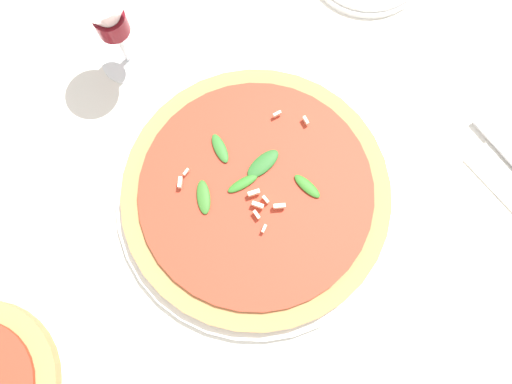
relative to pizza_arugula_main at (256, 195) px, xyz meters
name	(u,v)px	position (x,y,z in m)	size (l,w,h in m)	color
ground_plane	(278,214)	(0.03, 0.01, -0.02)	(6.00, 6.00, 0.00)	silver
pizza_arugula_main	(256,195)	(0.00, 0.00, 0.00)	(0.35, 0.35, 0.05)	white
wine_glass	(108,16)	(-0.26, -0.02, 0.08)	(0.07, 0.07, 0.14)	white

